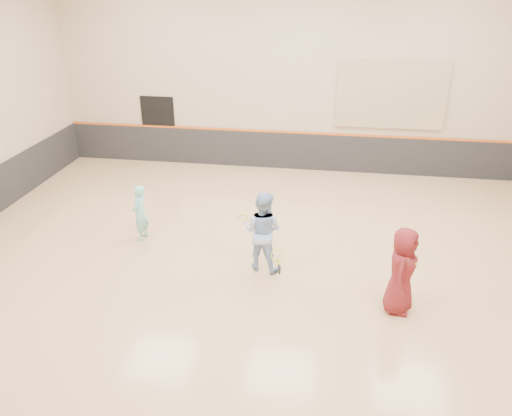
% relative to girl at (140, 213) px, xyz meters
% --- Properties ---
extents(room, '(15.04, 12.04, 6.22)m').
position_rel_girl_xyz_m(room, '(3.20, -0.70, 0.13)').
color(room, tan).
rests_on(room, ground).
extents(wainscot_back, '(14.90, 0.04, 1.20)m').
position_rel_girl_xyz_m(wainscot_back, '(3.20, 5.27, -0.08)').
color(wainscot_back, '#232326').
rests_on(wainscot_back, floor).
extents(accent_stripe, '(14.90, 0.03, 0.06)m').
position_rel_girl_xyz_m(accent_stripe, '(3.20, 5.26, 0.54)').
color(accent_stripe, '#D85914').
rests_on(accent_stripe, wall_back).
extents(acoustic_panel, '(3.20, 0.08, 2.00)m').
position_rel_girl_xyz_m(acoustic_panel, '(6.00, 5.25, 1.82)').
color(acoustic_panel, tan).
rests_on(acoustic_panel, wall_back).
extents(doorway, '(1.10, 0.05, 2.20)m').
position_rel_girl_xyz_m(doorway, '(-1.30, 5.28, 0.42)').
color(doorway, black).
rests_on(doorway, floor).
extents(girl, '(0.36, 0.52, 1.36)m').
position_rel_girl_xyz_m(girl, '(0.00, 0.00, 0.00)').
color(girl, '#7CD5D7').
rests_on(girl, floor).
extents(instructor, '(1.01, 0.87, 1.77)m').
position_rel_girl_xyz_m(instructor, '(3.03, -0.83, 0.20)').
color(instructor, '#94B5E5').
rests_on(instructor, floor).
extents(young_man, '(0.73, 0.94, 1.71)m').
position_rel_girl_xyz_m(young_man, '(5.75, -1.92, 0.17)').
color(young_man, maroon).
rests_on(young_man, floor).
extents(held_racket, '(0.34, 0.34, 0.57)m').
position_rel_girl_xyz_m(held_racket, '(3.39, -1.18, -0.15)').
color(held_racket, '#BDD32E').
rests_on(held_racket, instructor).
extents(spare_racket, '(0.64, 0.64, 0.10)m').
position_rel_girl_xyz_m(spare_racket, '(2.17, 1.47, -0.63)').
color(spare_racket, '#B5C92C').
rests_on(spare_racket, floor).
extents(ball_under_racket, '(0.07, 0.07, 0.07)m').
position_rel_girl_xyz_m(ball_under_racket, '(3.32, -0.56, -0.65)').
color(ball_under_racket, gold).
rests_on(ball_under_racket, floor).
extents(ball_in_hand, '(0.07, 0.07, 0.07)m').
position_rel_girl_xyz_m(ball_in_hand, '(5.95, -2.04, 0.40)').
color(ball_in_hand, '#CEE134').
rests_on(ball_in_hand, young_man).
extents(ball_beside_spare, '(0.07, 0.07, 0.07)m').
position_rel_girl_xyz_m(ball_beside_spare, '(2.80, 2.74, -0.65)').
color(ball_beside_spare, yellow).
rests_on(ball_beside_spare, floor).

